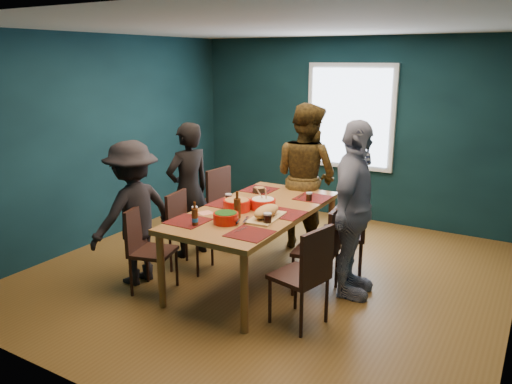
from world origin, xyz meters
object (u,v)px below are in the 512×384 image
Objects in this scene: chair_left_far at (225,201)px; chair_left_near at (145,243)px; bowl_salad at (237,205)px; cutting_board at (266,213)px; bowl_herbs at (226,217)px; person_far_left at (189,190)px; chair_right_far at (353,226)px; chair_right_mid at (325,244)px; person_back at (306,177)px; dining_table at (255,216)px; person_right at (353,210)px; chair_right_near at (307,270)px; bowl_dumpling at (263,203)px; person_near_left at (133,213)px; chair_left_mid at (184,225)px.

chair_left_far is 1.57m from chair_left_near.
bowl_salad is 0.47× the size of cutting_board.
person_far_left is at bearing 143.72° from bowl_herbs.
chair_right_far is 4.11× the size of bowl_herbs.
person_back is at bearing 115.96° from chair_right_mid.
chair_right_far reaches higher than chair_right_mid.
person_right reaches higher than dining_table.
chair_right_near is (0.91, -0.62, -0.19)m from dining_table.
bowl_herbs is at bearing -97.25° from bowl_dumpling.
chair_left_far is 0.64× the size of person_near_left.
bowl_dumpling reaches higher than bowl_salad.
chair_right_far reaches higher than chair_right_near.
chair_right_near and cutting_board have the same top height.
person_back is 1.79m from bowl_herbs.
person_right reaches higher than chair_right_mid.
person_back is 6.44× the size of bowl_salad.
chair_left_far is 2.28m from chair_right_near.
person_right is at bearing 11.04° from dining_table.
cutting_board is at bearing 113.45° from person_right.
person_near_left is at bearing -149.81° from dining_table.
chair_right_near reaches higher than dining_table.
dining_table is 3.53× the size of cutting_board.
person_back is at bearing 88.10° from dining_table.
chair_right_mid is 0.45m from person_right.
bowl_dumpling is (-0.83, 0.66, 0.33)m from chair_right_near.
person_near_left is (-2.03, -0.06, 0.22)m from chair_right_near.
person_near_left is at bearing -92.72° from chair_left_far.
cutting_board is at bearing 87.71° from person_far_left.
chair_left_far is 1.57m from cutting_board.
cutting_board is at bearing 162.37° from chair_right_near.
chair_right_mid is 0.52× the size of person_right.
chair_right_mid reaches higher than bowl_herbs.
person_far_left is 2.68× the size of cutting_board.
chair_right_mid is 3.46× the size of bowl_dumpling.
person_right is at bearing -10.27° from chair_left_far.
person_right is (0.24, 0.14, 0.36)m from chair_right_mid.
bowl_dumpling is at bearing 2.33° from chair_left_mid.
chair_right_mid is 0.60× the size of person_near_left.
bowl_dumpling reaches higher than chair_left_near.
chair_left_near is 0.38m from person_near_left.
chair_right_mid is at bearing 14.00° from bowl_salad.
dining_table is 8.78× the size of bowl_herbs.
bowl_herbs is at bearing 105.63° from person_back.
person_back reaches higher than bowl_dumpling.
bowl_herbs is at bearing 119.76° from person_right.
person_near_left reaches higher than bowl_herbs.
person_back is at bearing 83.37° from bowl_salad.
bowl_salad is (-1.16, -0.36, -0.02)m from person_right.
bowl_dumpling is at bearing 131.60° from person_near_left.
bowl_dumpling is at bearing -30.84° from chair_left_far.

